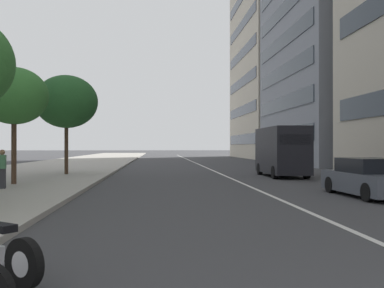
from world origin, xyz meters
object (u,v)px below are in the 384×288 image
object	(u,v)px
street_tree_by_lamp_post	(66,102)
pedestrian_on_plaza	(2,169)
delivery_van_ahead	(282,151)
car_mid_block_traffic	(369,179)
street_tree_near_plaza_corner	(14,96)

from	to	relation	value
street_tree_by_lamp_post	pedestrian_on_plaza	bearing A→B (deg)	175.86
delivery_van_ahead	street_tree_by_lamp_post	bearing A→B (deg)	86.09
car_mid_block_traffic	pedestrian_on_plaza	size ratio (longest dim) A/B	2.90
car_mid_block_traffic	street_tree_near_plaza_corner	size ratio (longest dim) A/B	0.86
car_mid_block_traffic	street_tree_by_lamp_post	xyz separation A→B (m)	(11.63, 12.92, 3.79)
delivery_van_ahead	street_tree_by_lamp_post	distance (m)	13.10
car_mid_block_traffic	street_tree_near_plaza_corner	bearing A→B (deg)	69.33
car_mid_block_traffic	pedestrian_on_plaza	xyz separation A→B (m)	(2.58, 13.57, 0.26)
car_mid_block_traffic	pedestrian_on_plaza	bearing A→B (deg)	77.38
street_tree_by_lamp_post	pedestrian_on_plaza	size ratio (longest dim) A/B	3.86
delivery_van_ahead	pedestrian_on_plaza	world-z (taller)	delivery_van_ahead
street_tree_by_lamp_post	delivery_van_ahead	bearing A→B (deg)	-94.56
car_mid_block_traffic	pedestrian_on_plaza	distance (m)	13.82
car_mid_block_traffic	pedestrian_on_plaza	world-z (taller)	pedestrian_on_plaza
street_tree_near_plaza_corner	street_tree_by_lamp_post	bearing A→B (deg)	-7.16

